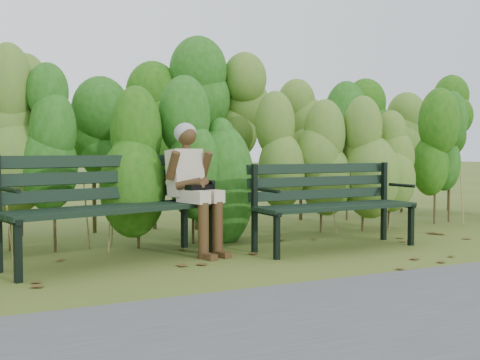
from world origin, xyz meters
name	(u,v)px	position (x,y,z in m)	size (l,w,h in m)	color
ground	(256,262)	(0.00, 0.00, 0.00)	(80.00, 80.00, 0.00)	#485920
footpath	(425,329)	(0.00, -2.20, 0.01)	(60.00, 2.50, 0.01)	#474749
hedge_band	(188,133)	(0.00, 1.86, 1.26)	(11.04, 1.67, 2.42)	#47381E
leaf_litter	(268,264)	(0.05, -0.15, 0.00)	(5.92, 2.18, 0.01)	brown
bench_left	(108,198)	(-1.23, 0.64, 0.59)	(2.11, 1.16, 1.00)	black
bench_right	(330,198)	(1.08, 0.37, 0.53)	(1.84, 0.68, 0.90)	black
seated_woman	(193,178)	(-0.38, 0.67, 0.76)	(0.53, 0.77, 1.32)	beige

